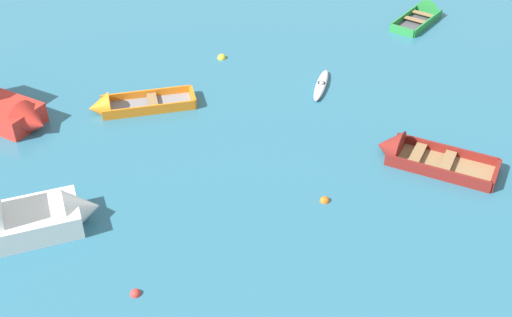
% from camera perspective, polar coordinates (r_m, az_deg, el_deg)
% --- Properties ---
extents(kayak_white_distant_center, '(1.56, 2.85, 0.28)m').
position_cam_1_polar(kayak_white_distant_center, '(30.90, 5.61, 6.30)').
color(kayak_white_distant_center, white).
rests_on(kayak_white_distant_center, ground_plane).
extents(rowboat_orange_midfield_right, '(4.69, 1.75, 1.30)m').
position_cam_1_polar(rowboat_orange_midfield_right, '(29.62, -11.59, 4.43)').
color(rowboat_orange_midfield_right, gray).
rests_on(rowboat_orange_midfield_right, ground_plane).
extents(rowboat_green_near_right, '(3.75, 3.72, 1.32)m').
position_cam_1_polar(rowboat_green_near_right, '(38.89, 14.27, 11.94)').
color(rowboat_green_near_right, '#4C4C51').
rests_on(rowboat_green_near_right, ground_plane).
extents(rowboat_maroon_back_row_right, '(4.72, 3.97, 1.57)m').
position_cam_1_polar(rowboat_maroon_back_row_right, '(26.70, 13.01, 0.41)').
color(rowboat_maroon_back_row_right, '#99754C').
rests_on(rowboat_maroon_back_row_right, ground_plane).
extents(motor_launch_white_near_left, '(6.67, 3.03, 2.54)m').
position_cam_1_polar(motor_launch_white_near_left, '(23.70, -20.86, -5.04)').
color(motor_launch_white_near_left, white).
rests_on(motor_launch_white_near_left, ground_plane).
extents(mooring_buoy_central, '(0.36, 0.36, 0.36)m').
position_cam_1_polar(mooring_buoy_central, '(24.19, 5.92, -3.64)').
color(mooring_buoy_central, orange).
rests_on(mooring_buoy_central, ground_plane).
extents(mooring_buoy_near_foreground, '(0.43, 0.43, 0.43)m').
position_cam_1_polar(mooring_buoy_near_foreground, '(33.41, -2.95, 8.59)').
color(mooring_buoy_near_foreground, yellow).
rests_on(mooring_buoy_near_foreground, ground_plane).
extents(mooring_buoy_between_boats_right, '(0.34, 0.34, 0.34)m').
position_cam_1_polar(mooring_buoy_between_boats_right, '(21.14, -10.29, -11.36)').
color(mooring_buoy_between_boats_right, red).
rests_on(mooring_buoy_between_boats_right, ground_plane).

